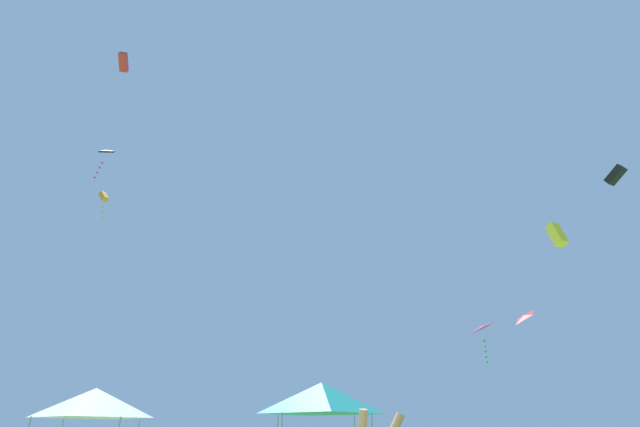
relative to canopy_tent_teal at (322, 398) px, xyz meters
The scene contains 9 objects.
canopy_tent_teal is the anchor object (origin of this frame).
canopy_tent_white 8.21m from the canopy_tent_teal, behind, with size 3.09×3.09×3.31m.
kite_orange_box 21.53m from the canopy_tent_teal, 140.35° to the left, with size 0.84×0.78×1.98m.
kite_yellow_box 16.58m from the canopy_tent_teal, 15.29° to the left, with size 0.72×0.98×1.42m.
kite_red_box 25.35m from the canopy_tent_teal, 151.21° to the left, with size 0.57×1.32×1.00m.
kite_red_diamond 21.32m from the canopy_tent_teal, 37.65° to the left, with size 1.60×1.35×1.00m.
kite_black_diamond 26.18m from the canopy_tent_teal, 138.69° to the left, with size 1.27×1.49×2.73m.
kite_magenta_diamond 21.13m from the canopy_tent_teal, 46.42° to the left, with size 1.68×1.45×2.88m.
kite_black_box 19.81m from the canopy_tent_teal, ahead, with size 0.77×1.22×0.91m.
Camera 1 is at (-0.62, -5.87, 1.88)m, focal length 25.29 mm.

